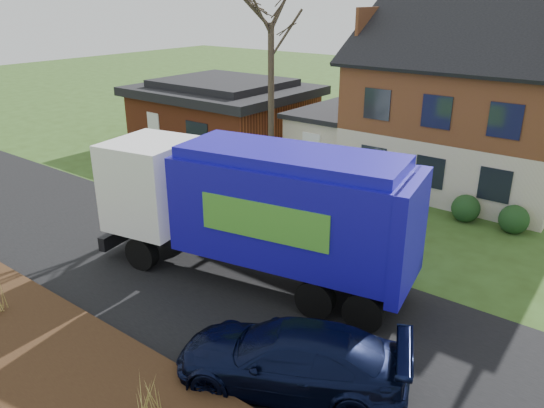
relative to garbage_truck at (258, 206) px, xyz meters
The scene contains 9 objects.
ground 2.73m from the garbage_truck, 104.49° to the right, with size 120.00×120.00×0.00m, color #304918.
road 2.72m from the garbage_truck, 104.49° to the right, with size 80.00×7.00×0.02m, color black.
mulch_verge 6.82m from the garbage_truck, 92.55° to the right, with size 80.00×3.50×0.30m, color #321C10.
main_house 12.95m from the garbage_truck, 84.63° to the left, with size 12.95×8.95×9.26m.
ranch_house 17.11m from the garbage_truck, 135.92° to the left, with size 9.80×8.20×3.70m.
garbage_truck is the anchor object (origin of this frame).
silver_sedan 5.90m from the garbage_truck, 152.22° to the left, with size 1.69×4.85×1.60m, color #B3B5BB.
navy_wagon 5.25m from the garbage_truck, 42.70° to the right, with size 2.13×5.23×1.52m, color black.
grass_clump_mid 6.72m from the garbage_truck, 70.17° to the right, with size 0.38×0.31×1.07m.
Camera 1 is at (9.55, -10.20, 8.29)m, focal length 35.00 mm.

